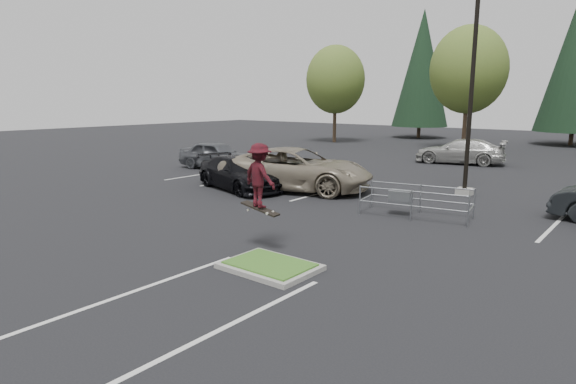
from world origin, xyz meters
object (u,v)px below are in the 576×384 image
Objects in this scene: light_pole at (472,85)px; cart_corral at (404,197)px; decid_b at (468,72)px; car_far_silver at (461,151)px; car_l_grey at (217,155)px; decid_a at (335,82)px; conif_a at (422,68)px; car_l_tan at (294,169)px; car_l_black at (238,173)px; skateboarder at (260,176)px.

light_pole is 2.63× the size of cart_corral.
decid_b is 1.79× the size of car_far_silver.
car_l_grey is at bearing -175.26° from light_pole.
car_far_silver is at bearing 92.15° from cart_corral.
decid_a is 1.89× the size of car_l_grey.
conif_a is 33.16m from car_l_tan.
car_l_tan is 1.33× the size of car_l_black.
cart_corral is at bearing -66.86° from conif_a.
conif_a is 36.39m from cart_corral.
conif_a is at bearing -2.43° from car_l_tan.
car_l_tan is 2.56m from car_l_black.
car_l_grey is (-13.58, 3.77, 0.15)m from cart_corral.
light_pole is 5.35× the size of skateboarder.
light_pole is at bearing -44.25° from decid_a.
decid_a is 0.69× the size of conif_a.
car_l_tan reaches higher than car_far_silver.
decid_b reaches higher than cart_corral.
car_far_silver is (-2.03, 21.00, -1.24)m from skateboarder.
decid_b is at bearing -29.15° from car_l_grey.
car_l_grey is at bearing -110.82° from decid_b.
skateboarder reaches higher than car_l_grey.
decid_a is at bearing 38.68° from car_l_black.
car_l_tan is (8.11, -31.56, -6.16)m from conif_a.
decid_b is 1.42× the size of car_l_tan.
car_l_black is (-1.99, -23.53, -5.30)m from decid_b.
car_far_silver is at bearing 110.43° from light_pole.
decid_b is (-6.51, 18.53, 1.48)m from light_pole.
cart_corral is (18.08, -22.96, -4.93)m from decid_a.
cart_corral is 15.29m from car_far_silver.
conif_a reaches higher than car_l_grey.
cart_corral is at bearing -51.78° from decid_a.
light_pole is 11.42m from skateboarder.
conif_a is at bearing 25.49° from car_l_black.
decid_a is 29.64m from cart_corral.
car_l_tan is at bearing 156.77° from cart_corral.
car_l_grey is at bearing 55.66° from car_l_tan.
skateboarder reaches higher than car_l_tan.
cart_corral is 0.82× the size of car_l_grey.
car_l_grey is at bearing -54.54° from car_far_silver.
decid_b is 12.43m from conif_a.
car_l_tan is at bearing -60.69° from decid_a.
conif_a reaches higher than skateboarder.
car_l_grey reaches higher than car_far_silver.
car_l_grey reaches higher than cart_corral.
conif_a reaches higher than car_l_tan.
car_far_silver is at bearing -28.52° from decid_a.
decid_b is 30.19m from skateboarder.
conif_a is 2.56× the size of car_l_black.
car_l_black is at bearing -94.84° from decid_b.
decid_b is 24.21m from car_l_black.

